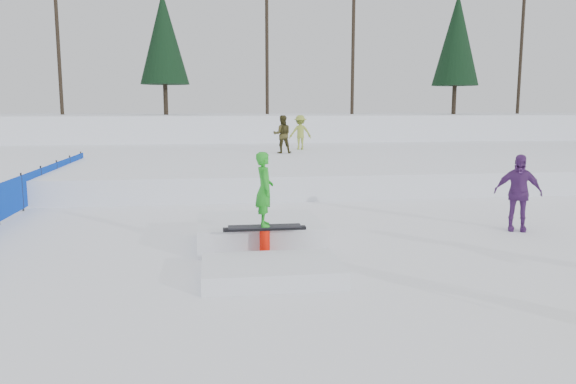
{
  "coord_description": "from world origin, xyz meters",
  "views": [
    {
      "loc": [
        -1.2,
        -10.06,
        2.97
      ],
      "look_at": [
        0.5,
        2.0,
        1.1
      ],
      "focal_mm": 35.0,
      "sensor_mm": 36.0,
      "label": 1
    }
  ],
  "objects": [
    {
      "name": "safety_fence",
      "position": [
        -6.5,
        6.6,
        0.55
      ],
      "size": [
        0.05,
        16.0,
        1.1
      ],
      "color": "#0430AD",
      "rests_on": "ground"
    },
    {
      "name": "walker_olive",
      "position": [
        2.17,
        15.79,
        1.68
      ],
      "size": [
        0.88,
        0.7,
        1.75
      ],
      "primitive_type": "imported",
      "rotation": [
        0.0,
        0.0,
        3.1
      ],
      "color": "#3B3616",
      "rests_on": "snow_midrise"
    },
    {
      "name": "treeline",
      "position": [
        6.18,
        28.28,
        7.45
      ],
      "size": [
        40.24,
        4.22,
        10.5
      ],
      "color": "black",
      "rests_on": "snow_berm"
    },
    {
      "name": "snow_midrise",
      "position": [
        0.0,
        16.0,
        0.4
      ],
      "size": [
        50.0,
        18.0,
        0.8
      ],
      "primitive_type": "cube",
      "color": "white",
      "rests_on": "ground"
    },
    {
      "name": "ground",
      "position": [
        0.0,
        0.0,
        0.0
      ],
      "size": [
        120.0,
        120.0,
        0.0
      ],
      "primitive_type": "plane",
      "color": "white"
    },
    {
      "name": "walker_ygreen",
      "position": [
        3.37,
        17.95,
        1.66
      ],
      "size": [
        1.13,
        0.67,
        1.72
      ],
      "primitive_type": "imported",
      "rotation": [
        0.0,
        0.0,
        3.16
      ],
      "color": "#8EA037",
      "rests_on": "snow_midrise"
    },
    {
      "name": "snow_berm",
      "position": [
        0.0,
        30.0,
        1.2
      ],
      "size": [
        60.0,
        14.0,
        2.4
      ],
      "primitive_type": "cube",
      "color": "white",
      "rests_on": "ground"
    },
    {
      "name": "jib_rail_feature",
      "position": [
        -0.17,
        1.05,
        0.3
      ],
      "size": [
        2.6,
        4.4,
        2.11
      ],
      "color": "white",
      "rests_on": "ground"
    },
    {
      "name": "spectator_purple",
      "position": [
        6.09,
        2.28,
        0.92
      ],
      "size": [
        1.17,
        0.86,
        1.84
      ],
      "primitive_type": "imported",
      "rotation": [
        0.0,
        0.0,
        -0.43
      ],
      "color": "#57286F",
      "rests_on": "ground"
    }
  ]
}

